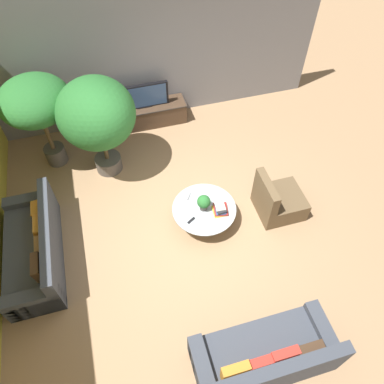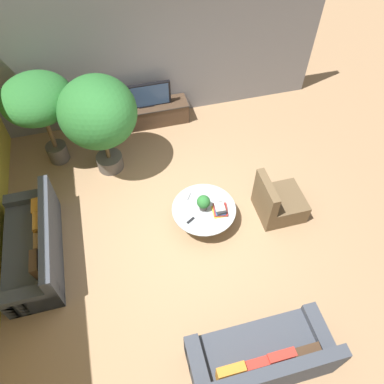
{
  "view_description": "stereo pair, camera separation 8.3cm",
  "coord_description": "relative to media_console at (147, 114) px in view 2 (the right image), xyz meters",
  "views": [
    {
      "loc": [
        -0.97,
        -3.6,
        5.66
      ],
      "look_at": [
        0.14,
        0.32,
        0.55
      ],
      "focal_mm": 35.0,
      "sensor_mm": 36.0,
      "label": 1
    },
    {
      "loc": [
        -0.89,
        -3.62,
        5.66
      ],
      "look_at": [
        0.14,
        0.32,
        0.55
      ],
      "focal_mm": 35.0,
      "sensor_mm": 36.0,
      "label": 2
    }
  ],
  "objects": [
    {
      "name": "back_wall_stone",
      "position": [
        0.2,
        0.32,
        1.25
      ],
      "size": [
        7.4,
        0.12,
        3.0
      ],
      "primitive_type": "cube",
      "color": "slate",
      "rests_on": "ground"
    },
    {
      "name": "remote_black",
      "position": [
        0.19,
        -3.1,
        0.15
      ],
      "size": [
        0.16,
        0.12,
        0.02
      ],
      "primitive_type": "cube",
      "rotation": [
        0.0,
        0.0,
        -1.04
      ],
      "color": "black",
      "rests_on": "coffee_table"
    },
    {
      "name": "ground_plane",
      "position": [
        0.2,
        -2.94,
        -0.25
      ],
      "size": [
        24.0,
        24.0,
        0.0
      ],
      "primitive_type": "plane",
      "color": "#9E7A56"
    },
    {
      "name": "potted_palm_tall",
      "position": [
        -1.98,
        -0.64,
        1.22
      ],
      "size": [
        1.29,
        1.29,
        1.93
      ],
      "color": "#514C47",
      "rests_on": "ground"
    },
    {
      "name": "media_console",
      "position": [
        0.0,
        0.0,
        0.0
      ],
      "size": [
        1.82,
        0.5,
        0.48
      ],
      "color": "#473323",
      "rests_on": "ground"
    },
    {
      "name": "potted_palm_corner",
      "position": [
        -0.98,
        -1.14,
        1.12
      ],
      "size": [
        1.39,
        1.39,
        2.05
      ],
      "color": "#514C47",
      "rests_on": "ground"
    },
    {
      "name": "couch_by_wall",
      "position": [
        -2.4,
        -2.88,
        0.04
      ],
      "size": [
        0.84,
        2.06,
        0.84
      ],
      "rotation": [
        0.0,
        0.0,
        -1.57
      ],
      "color": "#3D424C",
      "rests_on": "ground"
    },
    {
      "name": "book_stack",
      "position": [
        0.73,
        -3.03,
        0.19
      ],
      "size": [
        0.29,
        0.32,
        0.13
      ],
      "color": "gold",
      "rests_on": "coffee_table"
    },
    {
      "name": "armchair_wicker",
      "position": [
        1.83,
        -3.04,
        0.02
      ],
      "size": [
        0.8,
        0.76,
        0.86
      ],
      "rotation": [
        0.0,
        0.0,
        1.57
      ],
      "color": "brown",
      "rests_on": "ground"
    },
    {
      "name": "remote_silver",
      "position": [
        0.28,
        -2.58,
        0.15
      ],
      "size": [
        0.12,
        0.16,
        0.02
      ],
      "primitive_type": "cube",
      "rotation": [
        0.0,
        0.0,
        -0.55
      ],
      "color": "gray",
      "rests_on": "coffee_table"
    },
    {
      "name": "potted_plant_tabletop",
      "position": [
        0.47,
        -2.91,
        0.32
      ],
      "size": [
        0.24,
        0.24,
        0.32
      ],
      "color": "#514C47",
      "rests_on": "coffee_table"
    },
    {
      "name": "television",
      "position": [
        0.0,
        -0.0,
        0.5
      ],
      "size": [
        1.09,
        0.13,
        0.55
      ],
      "color": "black",
      "rests_on": "media_console"
    },
    {
      "name": "couch_near_entry",
      "position": [
        0.57,
        -5.46,
        0.04
      ],
      "size": [
        1.94,
        0.84,
        0.84
      ],
      "rotation": [
        0.0,
        0.0,
        3.14
      ],
      "color": "#3D424C",
      "rests_on": "ground"
    },
    {
      "name": "coffee_table",
      "position": [
        0.48,
        -2.91,
        0.02
      ],
      "size": [
        1.12,
        1.12,
        0.39
      ],
      "color": "#756656",
      "rests_on": "ground"
    }
  ]
}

